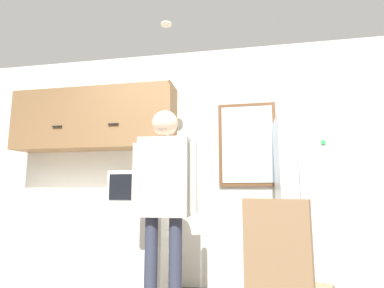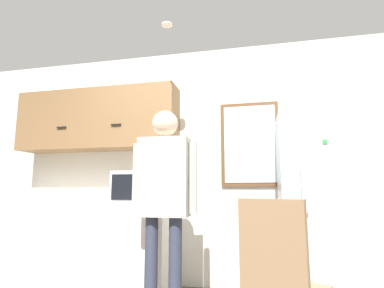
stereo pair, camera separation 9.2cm
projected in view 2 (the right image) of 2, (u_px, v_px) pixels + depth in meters
name	position (u px, v px, depth m)	size (l,w,h in m)	color
back_wall	(200.00, 163.00, 3.46)	(6.00, 0.06, 2.70)	silver
counter	(85.00, 244.00, 3.26)	(1.97, 0.62, 0.91)	silver
upper_cabinets	(97.00, 120.00, 3.60)	(1.97, 0.37, 0.72)	olive
microwave	(138.00, 187.00, 3.18)	(0.46, 0.42, 0.33)	white
person	(164.00, 187.00, 2.58)	(0.58, 0.23, 1.74)	#33384C
refrigerator	(322.00, 209.00, 2.76)	(0.75, 0.69, 1.74)	silver
chair	(280.00, 278.00, 1.75)	(0.57, 0.57, 0.99)	#997551
window	(250.00, 144.00, 3.32)	(0.64, 0.05, 0.93)	brown
ceiling_light	(167.00, 25.00, 3.00)	(0.11, 0.11, 0.01)	white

